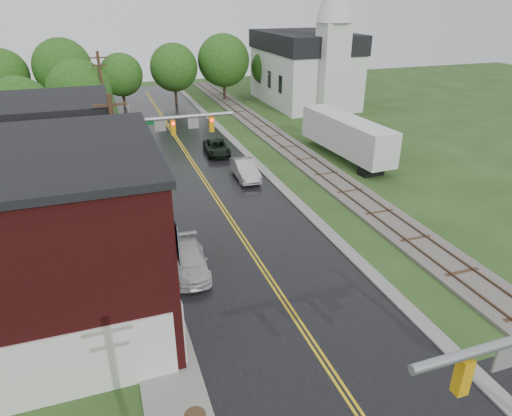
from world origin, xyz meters
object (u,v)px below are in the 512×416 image
utility_pole_b (119,168)px  semi_trailer (347,135)px  church (308,61)px  sedan_silver (245,170)px  tree_left_e (81,93)px  tree_left_c (21,113)px  suv_dark (217,148)px  utility_pole_c (103,96)px  traffic_signal_far (163,136)px  pickup_white (189,261)px

utility_pole_b → semi_trailer: 22.65m
church → sedan_silver: size_ratio=4.36×
church → tree_left_e: bearing=-164.8°
tree_left_c → semi_trailer: (27.51, -8.50, -2.25)m
suv_dark → church: bearing=49.0°
tree_left_e → sedan_silver: 20.72m
tree_left_c → semi_trailer: size_ratio=0.63×
utility_pole_b → suv_dark: utility_pole_b is taller
utility_pole_b → church: bearing=49.8°
utility_pole_c → tree_left_e: size_ratio=1.10×
church → utility_pole_c: size_ratio=2.22×
semi_trailer → traffic_signal_far: bearing=-165.6°
church → semi_trailer: bearing=-105.8°
traffic_signal_far → semi_trailer: bearing=14.4°
utility_pole_c → semi_trailer: (20.46, -12.60, -2.46)m
suv_dark → sedan_silver: bearing=-80.9°
traffic_signal_far → tree_left_c: size_ratio=0.96×
suv_dark → pickup_white: bearing=-104.5°
sedan_silver → semi_trailer: (10.35, 1.78, 1.51)m
utility_pole_b → suv_dark: size_ratio=1.97×
tree_left_c → sedan_silver: size_ratio=1.67×
tree_left_c → church: bearing=22.2°
church → utility_pole_b: 41.55m
pickup_white → suv_dark: bearing=74.6°
tree_left_c → pickup_white: size_ratio=1.67×
utility_pole_b → tree_left_e: bearing=94.9°
utility_pole_b → semi_trailer: utility_pole_b is taller
utility_pole_b → sedan_silver: utility_pole_b is taller
tree_left_e → suv_dark: tree_left_e is taller
tree_left_c → sedan_silver: tree_left_c is taller
traffic_signal_far → utility_pole_c: size_ratio=0.82×
utility_pole_c → tree_left_e: 2.79m
utility_pole_c → tree_left_c: size_ratio=1.18×
tree_left_e → pickup_white: size_ratio=1.78×
traffic_signal_far → suv_dark: bearing=57.2°
church → traffic_signal_far: size_ratio=2.72×
utility_pole_c → tree_left_e: bearing=137.2°
pickup_white → semi_trailer: bearing=42.4°
suv_dark → sedan_silver: size_ratio=1.00×
traffic_signal_far → suv_dark: size_ratio=1.60×
suv_dark → semi_trailer: (10.94, -5.20, 1.63)m
suv_dark → utility_pole_b: bearing=-118.8°
sedan_silver → utility_pole_c: bearing=127.5°
utility_pole_b → pickup_white: 6.93m
traffic_signal_far → pickup_white: bearing=-92.4°
traffic_signal_far → church: bearing=48.7°
sedan_silver → traffic_signal_far: bearing=-156.5°
church → tree_left_e: 29.91m
suv_dark → semi_trailer: semi_trailer is taller
utility_pole_b → tree_left_e: (-2.05, 23.90, 0.09)m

